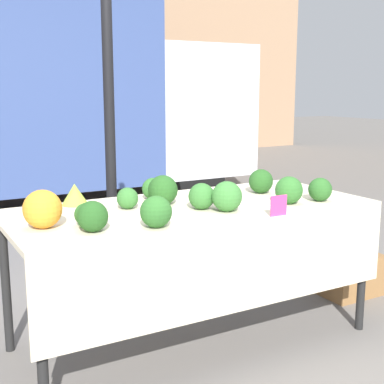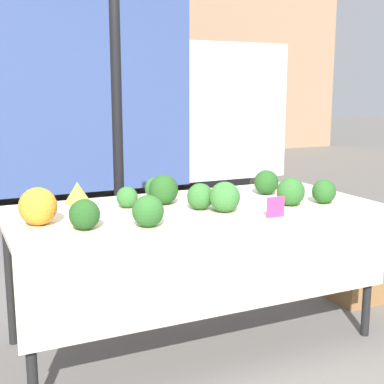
% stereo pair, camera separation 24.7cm
% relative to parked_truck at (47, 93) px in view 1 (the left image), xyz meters
% --- Properties ---
extents(ground_plane, '(40.00, 40.00, 0.00)m').
position_rel_parked_truck_xyz_m(ground_plane, '(-0.34, -4.35, -1.44)').
color(ground_plane, slate).
extents(tent_pole, '(0.07, 0.07, 2.36)m').
position_rel_parked_truck_xyz_m(tent_pole, '(-0.55, -3.63, -0.26)').
color(tent_pole, black).
rests_on(tent_pole, ground_plane).
extents(parked_truck, '(4.84, 2.20, 2.75)m').
position_rel_parked_truck_xyz_m(parked_truck, '(0.00, 0.00, 0.00)').
color(parked_truck, '#384C84').
rests_on(parked_truck, ground_plane).
extents(market_table, '(2.09, 0.91, 0.83)m').
position_rel_parked_truck_xyz_m(market_table, '(-0.34, -4.42, -0.71)').
color(market_table, beige).
rests_on(market_table, ground_plane).
extents(orange_cauliflower, '(0.19, 0.19, 0.19)m').
position_rel_parked_truck_xyz_m(orange_cauliflower, '(-1.21, -4.44, -0.52)').
color(orange_cauliflower, orange).
rests_on(orange_cauliflower, market_table).
extents(romanesco_head, '(0.16, 0.16, 0.12)m').
position_rel_parked_truck_xyz_m(romanesco_head, '(-0.91, -4.00, -0.55)').
color(romanesco_head, '#93B238').
rests_on(romanesco_head, market_table).
extents(broccoli_head_0, '(0.13, 0.13, 0.13)m').
position_rel_parked_truck_xyz_m(broccoli_head_0, '(-0.45, -4.08, -0.55)').
color(broccoli_head_0, '#2D6628').
rests_on(broccoli_head_0, market_table).
extents(broccoli_head_1, '(0.16, 0.16, 0.16)m').
position_rel_parked_truck_xyz_m(broccoli_head_1, '(0.18, -4.59, -0.53)').
color(broccoli_head_1, '#2D6628').
rests_on(broccoli_head_1, market_table).
extents(broccoli_head_2, '(0.12, 0.12, 0.12)m').
position_rel_parked_truck_xyz_m(broccoli_head_2, '(-0.69, -4.25, -0.55)').
color(broccoli_head_2, '#336B2D').
rests_on(broccoli_head_2, market_table).
extents(broccoli_head_3, '(0.16, 0.16, 0.16)m').
position_rel_parked_truck_xyz_m(broccoli_head_3, '(-0.73, -4.70, -0.53)').
color(broccoli_head_3, '#2D6628').
rests_on(broccoli_head_3, market_table).
extents(broccoli_head_4, '(0.15, 0.15, 0.15)m').
position_rel_parked_truck_xyz_m(broccoli_head_4, '(-0.34, -4.46, -0.54)').
color(broccoli_head_4, '#336B2D').
rests_on(broccoli_head_4, market_table).
extents(broccoli_head_5, '(0.15, 0.15, 0.15)m').
position_rel_parked_truck_xyz_m(broccoli_head_5, '(-1.02, -4.62, -0.54)').
color(broccoli_head_5, '#23511E').
rests_on(broccoli_head_5, market_table).
extents(broccoli_head_6, '(0.14, 0.14, 0.14)m').
position_rel_parked_truck_xyz_m(broccoli_head_6, '(0.39, -4.62, -0.54)').
color(broccoli_head_6, '#285B23').
rests_on(broccoli_head_6, market_table).
extents(broccoli_head_7, '(0.17, 0.17, 0.17)m').
position_rel_parked_truck_xyz_m(broccoli_head_7, '(-0.47, -4.25, -0.53)').
color(broccoli_head_7, '#23511E').
rests_on(broccoli_head_7, market_table).
extents(broccoli_head_8, '(0.11, 0.11, 0.11)m').
position_rel_parked_truck_xyz_m(broccoli_head_8, '(-1.01, -4.49, -0.56)').
color(broccoli_head_8, '#285B23').
rests_on(broccoli_head_8, market_table).
extents(broccoli_head_9, '(0.16, 0.16, 0.16)m').
position_rel_parked_truck_xyz_m(broccoli_head_9, '(0.24, -4.25, -0.53)').
color(broccoli_head_9, '#23511E').
rests_on(broccoli_head_9, market_table).
extents(broccoli_head_10, '(0.17, 0.17, 0.17)m').
position_rel_parked_truck_xyz_m(broccoli_head_10, '(-0.24, -4.58, -0.53)').
color(broccoli_head_10, '#387533').
rests_on(broccoli_head_10, market_table).
extents(price_sign, '(0.11, 0.01, 0.11)m').
position_rel_parked_truck_xyz_m(price_sign, '(-0.06, -4.80, -0.56)').
color(price_sign, '#E53D84').
rests_on(price_sign, market_table).
extents(produce_crate, '(0.43, 0.32, 0.30)m').
position_rel_parked_truck_xyz_m(produce_crate, '(1.03, -4.29, -1.29)').
color(produce_crate, olive).
rests_on(produce_crate, ground_plane).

